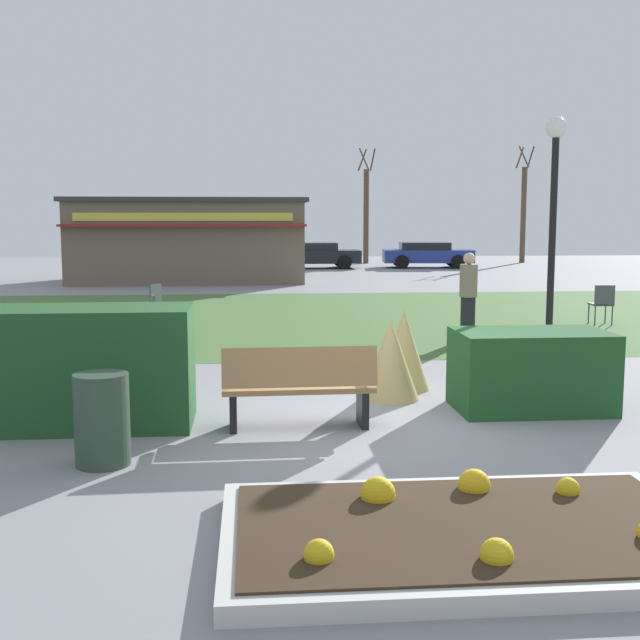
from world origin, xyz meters
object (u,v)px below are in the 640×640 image
Objects in this scene: lamppost_mid at (553,206)px; parked_car_center_slot at (314,254)px; cafe_chair_west at (159,313)px; parked_car_west_slot at (202,255)px; cafe_chair_center at (152,300)px; tree_left_bg at (523,212)px; parked_car_east_slot at (427,254)px; food_kiosk at (189,240)px; tree_right_bg at (366,213)px; trash_bin at (102,420)px; cafe_chair_east at (602,301)px; person_strolling at (468,296)px; park_bench at (299,387)px.

parked_car_center_slot is at bearing 95.12° from lamppost_mid.
parked_car_west_slot is at bearing 91.24° from cafe_chair_west.
lamppost_mid is at bearing -31.77° from cafe_chair_center.
tree_left_bg reaches higher than parked_car_west_slot.
parked_car_east_slot is at bearing -147.70° from tree_left_bg.
tree_left_bg is (16.61, 10.96, 1.12)m from food_kiosk.
tree_right_bg is (0.84, 27.98, 0.03)m from lamppost_mid.
tree_left_bg is 1.03× the size of tree_right_bg.
food_kiosk is 1.43× the size of tree_left_bg.
trash_bin is 29.96m from parked_car_west_slot.
trash_bin is 0.99× the size of cafe_chair_east.
trash_bin is at bearing -115.05° from tree_left_bg.
cafe_chair_west is 1.00× the size of cafe_chair_east.
cafe_chair_center is 0.21× the size of parked_car_center_slot.
tree_right_bg is at bearing 24.84° from parked_car_west_slot.
food_kiosk is 2.05× the size of parked_car_center_slot.
trash_bin is at bearing -88.44° from parked_car_west_slot.
parked_car_west_slot is 9.28m from tree_right_bg.
food_kiosk is at bearing -71.88° from person_strolling.
park_bench is 7.16m from person_strolling.
parked_car_west_slot is 0.99× the size of parked_car_east_slot.
park_bench is 28.94m from parked_car_west_slot.
tree_left_bg is at bearing 54.73° from cafe_chair_center.
park_bench reaches higher than trash_bin.
food_kiosk reaches higher than cafe_chair_west.
cafe_chair_east is at bearing -91.87° from parked_car_east_slot.
lamppost_mid is at bearing -91.73° from tree_right_bg.
food_kiosk is at bearing 126.56° from cafe_chair_east.
cafe_chair_east is 0.15× the size of tree_left_bg.
cafe_chair_east is 0.21× the size of parked_car_center_slot.
parked_car_center_slot reaches higher than cafe_chair_east.
trash_bin is at bearing -102.40° from tree_right_bg.
parked_car_center_slot is 5.23m from tree_right_bg.
parked_car_east_slot is at bearing 65.36° from cafe_chair_west.
cafe_chair_center is 20.29m from parked_car_center_slot.
cafe_chair_west and cafe_chair_center have the same top height.
park_bench is at bearing -71.23° from cafe_chair_west.
parked_car_east_slot is at bearing 34.04° from food_kiosk.
parked_car_center_slot is at bearing -91.50° from person_strolling.
trash_bin is 31.52m from parked_car_east_slot.
parked_car_west_slot is at bearing -78.68° from person_strolling.
parked_car_west_slot is (-7.39, 24.17, -1.90)m from lamppost_mid.
parked_car_east_slot is at bearing 0.04° from parked_car_center_slot.
parked_car_west_slot reaches higher than trash_bin.
trash_bin is 34.64m from tree_right_bg.
tree_left_bg is at bearing 71.80° from lamppost_mid.
food_kiosk is at bearing 113.62° from lamppost_mid.
tree_right_bg is at bearing 73.33° from cafe_chair_west.
cafe_chair_east is (7.19, 8.16, 0.05)m from park_bench.
food_kiosk reaches higher than parked_car_center_slot.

